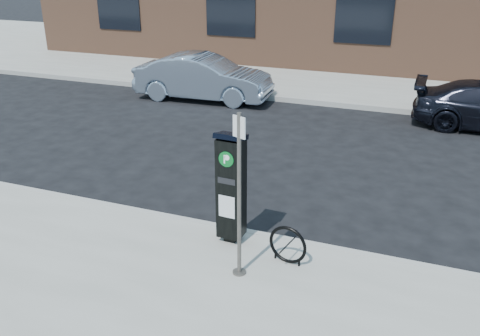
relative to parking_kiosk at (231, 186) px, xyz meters
The scene contains 8 objects.
ground 1.11m from the parking_kiosk, 85.43° to the left, with size 120.00×120.00×0.00m, color black.
sidewalk_far 14.38m from the parking_kiosk, 89.89° to the left, with size 60.00×12.00×0.15m, color gray.
curb_near 1.03m from the parking_kiosk, 85.15° to the left, with size 60.00×0.12×0.16m, color #9E9B93.
curb_far 8.43m from the parking_kiosk, 89.81° to the left, with size 60.00×0.12×0.16m, color #9E9B93.
parking_kiosk is the anchor object (origin of this frame).
sign_pole 0.93m from the parking_kiosk, 61.39° to the right, with size 0.19×0.18×2.31m.
bike_rack 1.19m from the parking_kiosk, 16.67° to the right, with size 0.58×0.15×0.58m.
car_silver 8.75m from the parking_kiosk, 117.55° to the left, with size 1.46×4.19×1.38m, color #8798AC.
Camera 1 is at (2.52, -6.64, 4.23)m, focal length 38.00 mm.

